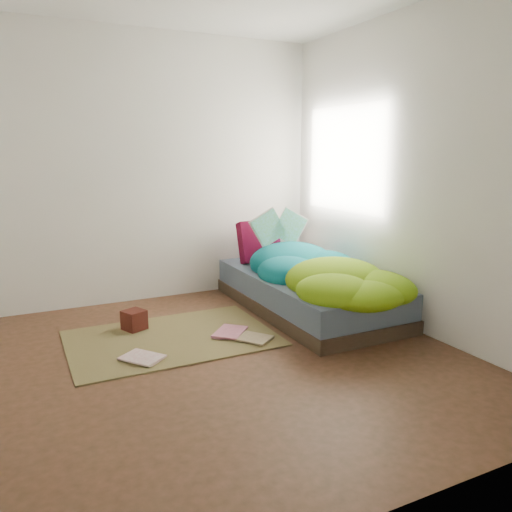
{
  "coord_description": "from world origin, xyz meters",
  "views": [
    {
      "loc": [
        -1.2,
        -3.14,
        1.48
      ],
      "look_at": [
        0.7,
        0.75,
        0.56
      ],
      "focal_mm": 35.0,
      "sensor_mm": 36.0,
      "label": 1
    }
  ],
  "objects_px": {
    "pillow_magenta": "(259,242)",
    "wooden_box": "(134,320)",
    "bed": "(307,292)",
    "floor_book_b": "(217,331)",
    "floor_book_a": "(132,363)",
    "open_book": "(280,217)"
  },
  "relations": [
    {
      "from": "floor_book_a",
      "to": "pillow_magenta",
      "type": "bearing_deg",
      "value": 0.83
    },
    {
      "from": "bed",
      "to": "wooden_box",
      "type": "relative_size",
      "value": 12.27
    },
    {
      "from": "wooden_box",
      "to": "open_book",
      "type": "bearing_deg",
      "value": 11.82
    },
    {
      "from": "floor_book_a",
      "to": "floor_book_b",
      "type": "relative_size",
      "value": 0.96
    },
    {
      "from": "bed",
      "to": "floor_book_b",
      "type": "xyz_separation_m",
      "value": [
        -1.0,
        -0.23,
        -0.14
      ]
    },
    {
      "from": "pillow_magenta",
      "to": "wooden_box",
      "type": "relative_size",
      "value": 2.62
    },
    {
      "from": "open_book",
      "to": "floor_book_b",
      "type": "relative_size",
      "value": 1.63
    },
    {
      "from": "floor_book_a",
      "to": "bed",
      "type": "bearing_deg",
      "value": -19.65
    },
    {
      "from": "floor_book_a",
      "to": "floor_book_b",
      "type": "xyz_separation_m",
      "value": [
        0.77,
        0.33,
        0.0
      ]
    },
    {
      "from": "bed",
      "to": "open_book",
      "type": "distance_m",
      "value": 0.82
    },
    {
      "from": "floor_book_b",
      "to": "floor_book_a",
      "type": "bearing_deg",
      "value": -113.89
    },
    {
      "from": "wooden_box",
      "to": "bed",
      "type": "bearing_deg",
      "value": -5.44
    },
    {
      "from": "open_book",
      "to": "floor_book_b",
      "type": "height_order",
      "value": "open_book"
    },
    {
      "from": "bed",
      "to": "floor_book_b",
      "type": "distance_m",
      "value": 1.04
    },
    {
      "from": "wooden_box",
      "to": "floor_book_a",
      "type": "distance_m",
      "value": 0.73
    },
    {
      "from": "pillow_magenta",
      "to": "wooden_box",
      "type": "distance_m",
      "value": 1.61
    },
    {
      "from": "pillow_magenta",
      "to": "floor_book_a",
      "type": "height_order",
      "value": "pillow_magenta"
    },
    {
      "from": "open_book",
      "to": "floor_book_a",
      "type": "distance_m",
      "value": 2.17
    },
    {
      "from": "pillow_magenta",
      "to": "floor_book_b",
      "type": "bearing_deg",
      "value": -131.25
    },
    {
      "from": "open_book",
      "to": "floor_book_b",
      "type": "xyz_separation_m",
      "value": [
        -0.96,
        -0.71,
        -0.8
      ]
    },
    {
      "from": "open_book",
      "to": "floor_book_b",
      "type": "distance_m",
      "value": 1.44
    },
    {
      "from": "open_book",
      "to": "floor_book_a",
      "type": "xyz_separation_m",
      "value": [
        -1.73,
        -1.03,
        -0.81
      ]
    }
  ]
}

